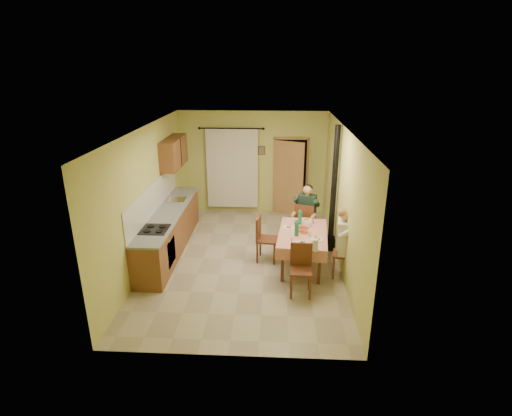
# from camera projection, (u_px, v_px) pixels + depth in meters

# --- Properties ---
(floor) EXTENTS (4.00, 6.00, 0.01)m
(floor) POSITION_uv_depth(u_px,v_px,m) (244.00, 259.00, 8.60)
(floor) COLOR tan
(floor) RESTS_ON ground
(room_shell) EXTENTS (4.04, 6.04, 2.82)m
(room_shell) POSITION_uv_depth(u_px,v_px,m) (243.00, 178.00, 7.97)
(room_shell) COLOR #C7C967
(room_shell) RESTS_ON ground
(kitchen_run) EXTENTS (0.64, 3.64, 1.56)m
(kitchen_run) POSITION_uv_depth(u_px,v_px,m) (169.00, 230.00, 8.89)
(kitchen_run) COLOR brown
(kitchen_run) RESTS_ON ground
(upper_cabinets) EXTENTS (0.35, 1.40, 0.70)m
(upper_cabinets) POSITION_uv_depth(u_px,v_px,m) (174.00, 152.00, 9.61)
(upper_cabinets) COLOR brown
(upper_cabinets) RESTS_ON room_shell
(curtain) EXTENTS (1.70, 0.07, 2.22)m
(curtain) POSITION_uv_depth(u_px,v_px,m) (232.00, 168.00, 10.91)
(curtain) COLOR black
(curtain) RESTS_ON ground
(doorway) EXTENTS (0.96, 0.41, 2.15)m
(doorway) POSITION_uv_depth(u_px,v_px,m) (290.00, 177.00, 10.89)
(doorway) COLOR black
(doorway) RESTS_ON ground
(dining_table) EXTENTS (1.12, 1.69, 0.76)m
(dining_table) POSITION_uv_depth(u_px,v_px,m) (302.00, 249.00, 8.20)
(dining_table) COLOR tan
(dining_table) RESTS_ON ground
(tableware) EXTENTS (0.78, 1.67, 0.33)m
(tableware) POSITION_uv_depth(u_px,v_px,m) (304.00, 232.00, 7.94)
(tableware) COLOR white
(tableware) RESTS_ON dining_table
(chair_far) EXTENTS (0.56, 0.56, 1.00)m
(chair_far) POSITION_uv_depth(u_px,v_px,m) (305.00, 232.00, 9.27)
(chair_far) COLOR #5B2D18
(chair_far) RESTS_ON ground
(chair_near) EXTENTS (0.40, 0.40, 0.95)m
(chair_near) POSITION_uv_depth(u_px,v_px,m) (300.00, 280.00, 7.24)
(chair_near) COLOR #5B2D18
(chair_near) RESTS_ON ground
(chair_right) EXTENTS (0.43, 0.43, 0.93)m
(chair_right) POSITION_uv_depth(u_px,v_px,m) (343.00, 263.00, 7.84)
(chair_right) COLOR #5B2D18
(chair_right) RESTS_ON ground
(chair_left) EXTENTS (0.48, 0.48, 0.98)m
(chair_left) POSITION_uv_depth(u_px,v_px,m) (266.00, 247.00, 8.49)
(chair_left) COLOR #5B2D18
(chair_left) RESTS_ON ground
(man_far) EXTENTS (0.65, 0.58, 1.39)m
(man_far) POSITION_uv_depth(u_px,v_px,m) (307.00, 208.00, 9.08)
(man_far) COLOR #192D23
(man_far) RESTS_ON chair_far
(man_right) EXTENTS (0.52, 0.62, 1.39)m
(man_right) POSITION_uv_depth(u_px,v_px,m) (344.00, 235.00, 7.64)
(man_right) COLOR silver
(man_right) RESTS_ON chair_right
(stove_flue) EXTENTS (0.24, 0.24, 2.80)m
(stove_flue) POSITION_uv_depth(u_px,v_px,m) (332.00, 207.00, 8.72)
(stove_flue) COLOR black
(stove_flue) RESTS_ON ground
(picture_back) EXTENTS (0.19, 0.03, 0.23)m
(picture_back) POSITION_uv_depth(u_px,v_px,m) (262.00, 151.00, 10.77)
(picture_back) COLOR black
(picture_back) RESTS_ON room_shell
(picture_right) EXTENTS (0.03, 0.31, 0.21)m
(picture_right) POSITION_uv_depth(u_px,v_px,m) (335.00, 163.00, 8.99)
(picture_right) COLOR brown
(picture_right) RESTS_ON room_shell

